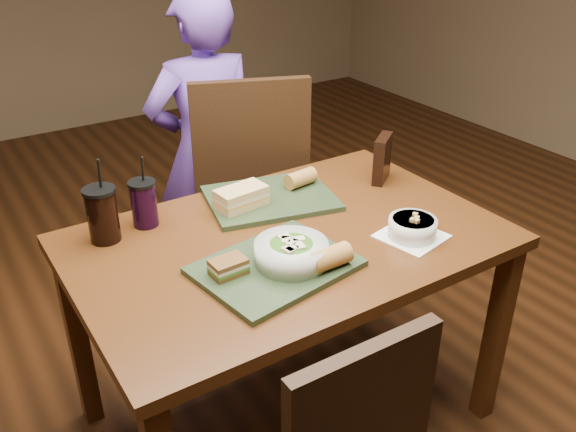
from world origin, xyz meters
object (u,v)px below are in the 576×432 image
(sandwich_near, at_px, (228,267))
(cup_berry, at_px, (144,203))
(sandwich_far, at_px, (241,197))
(dining_table, at_px, (288,261))
(chair_far, at_px, (240,185))
(cup_cola, at_px, (102,214))
(tray_far, at_px, (271,198))
(baguette_near, at_px, (330,258))
(baguette_far, at_px, (301,178))
(soup_bowl, at_px, (412,227))
(salad_bowl, at_px, (291,251))
(tray_near, at_px, (275,267))
(chip_bag, at_px, (382,159))
(diner, at_px, (206,152))

(sandwich_near, relative_size, cup_berry, 0.42)
(sandwich_far, bearing_deg, dining_table, -80.14)
(chair_far, bearing_deg, cup_cola, -148.73)
(tray_far, height_order, cup_cola, cup_cola)
(baguette_near, xyz_separation_m, cup_cola, (-0.46, 0.51, 0.04))
(baguette_near, xyz_separation_m, baguette_far, (0.23, 0.48, -0.00))
(soup_bowl, relative_size, sandwich_near, 2.15)
(dining_table, height_order, sandwich_near, sandwich_near)
(cup_cola, bearing_deg, sandwich_near, -61.67)
(chair_far, bearing_deg, soup_bowl, -83.26)
(tray_far, xyz_separation_m, baguette_near, (-0.10, -0.47, 0.04))
(soup_bowl, distance_m, sandwich_far, 0.56)
(cup_berry, bearing_deg, sandwich_far, -15.60)
(cup_cola, bearing_deg, dining_table, -30.66)
(salad_bowl, height_order, cup_berry, cup_berry)
(chair_far, distance_m, tray_far, 0.51)
(dining_table, height_order, sandwich_far, sandwich_far)
(tray_near, height_order, cup_berry, cup_berry)
(sandwich_far, xyz_separation_m, chip_bag, (0.55, -0.06, 0.03))
(tray_far, relative_size, salad_bowl, 2.02)
(chair_far, relative_size, sandwich_far, 6.14)
(chair_far, relative_size, baguette_far, 9.52)
(chip_bag, bearing_deg, sandwich_near, 162.91)
(diner, relative_size, baguette_far, 12.31)
(chip_bag, bearing_deg, soup_bowl, -154.09)
(tray_near, distance_m, soup_bowl, 0.45)
(soup_bowl, height_order, cup_cola, cup_cola)
(soup_bowl, distance_m, baguette_far, 0.47)
(tray_far, distance_m, baguette_far, 0.14)
(salad_bowl, distance_m, baguette_near, 0.11)
(tray_near, xyz_separation_m, salad_bowl, (0.04, -0.01, 0.04))
(salad_bowl, height_order, soup_bowl, salad_bowl)
(dining_table, xyz_separation_m, sandwich_far, (-0.04, 0.22, 0.14))
(diner, xyz_separation_m, baguette_far, (0.06, -0.64, 0.10))
(soup_bowl, xyz_separation_m, cup_cola, (-0.79, 0.49, 0.05))
(sandwich_far, bearing_deg, cup_cola, 172.21)
(chair_far, distance_m, soup_bowl, 0.93)
(sandwich_near, distance_m, baguette_near, 0.28)
(salad_bowl, bearing_deg, dining_table, 60.15)
(dining_table, distance_m, chair_far, 0.73)
(baguette_far, xyz_separation_m, chip_bag, (0.30, -0.09, 0.04))
(sandwich_near, bearing_deg, tray_near, -11.47)
(diner, xyz_separation_m, salad_bowl, (-0.24, -1.04, 0.11))
(sandwich_far, bearing_deg, baguette_near, -86.91)
(diner, height_order, soup_bowl, diner)
(diner, relative_size, chip_bag, 8.21)
(chair_far, xyz_separation_m, sandwich_near, (-0.47, -0.81, 0.20))
(dining_table, distance_m, tray_near, 0.22)
(cup_berry, bearing_deg, chair_far, 35.60)
(tray_near, xyz_separation_m, chip_bag, (0.64, 0.30, 0.08))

